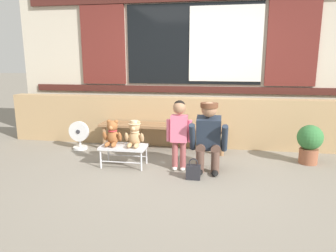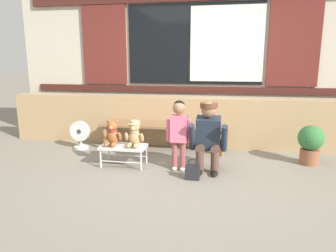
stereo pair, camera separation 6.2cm
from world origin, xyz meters
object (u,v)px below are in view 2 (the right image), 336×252
teddy_bear_with_hat (134,134)px  teddy_bear_plain (112,134)px  small_display_bench (124,148)px  handbag_on_ground (193,172)px  wooden_bench_long (163,128)px  floor_fan (80,135)px  potted_plant (311,142)px  adult_crouching (209,136)px  child_standing (179,128)px

teddy_bear_with_hat → teddy_bear_plain: bearing=-179.9°
small_display_bench → handbag_on_ground: (1.01, -0.33, -0.17)m
wooden_bench_long → teddy_bear_with_hat: (-0.24, -0.86, 0.10)m
floor_fan → potted_plant: bearing=-2.1°
small_display_bench → potted_plant: bearing=12.1°
wooden_bench_long → handbag_on_ground: bearing=-62.7°
small_display_bench → teddy_bear_plain: (-0.16, 0.00, 0.20)m
potted_plant → floor_fan: 3.61m
handbag_on_ground → floor_fan: bearing=153.2°
teddy_bear_plain → adult_crouching: 1.35m
child_standing → small_display_bench: bearing=178.4°
small_display_bench → teddy_bear_with_hat: bearing=0.8°
handbag_on_ground → potted_plant: (1.60, 0.89, 0.23)m
handbag_on_ground → child_standing: bearing=126.3°
small_display_bench → adult_crouching: adult_crouching is taller
adult_crouching → handbag_on_ground: size_ratio=3.49×
wooden_bench_long → handbag_on_ground: wooden_bench_long is taller
teddy_bear_with_hat → small_display_bench: bearing=-179.2°
teddy_bear_plain → adult_crouching: (1.35, 0.01, 0.02)m
child_standing → handbag_on_ground: (0.22, -0.30, -0.50)m
teddy_bear_plain → child_standing: child_standing is taller
child_standing → adult_crouching: 0.42m
wooden_bench_long → teddy_bear_plain: size_ratio=5.78×
teddy_bear_plain → teddy_bear_with_hat: same height
teddy_bear_with_hat → adult_crouching: bearing=0.6°
small_display_bench → potted_plant: potted_plant is taller
teddy_bear_with_hat → floor_fan: (-1.16, 0.69, -0.23)m
potted_plant → floor_fan: bearing=177.9°
wooden_bench_long → adult_crouching: adult_crouching is taller
wooden_bench_long → child_standing: (0.39, -0.89, 0.22)m
child_standing → floor_fan: size_ratio=2.00×
floor_fan → teddy_bear_with_hat: bearing=-30.7°
floor_fan → child_standing: bearing=-21.7°
adult_crouching → handbag_on_ground: bearing=-117.6°
wooden_bench_long → potted_plant: potted_plant is taller
floor_fan → adult_crouching: bearing=-17.2°
teddy_bear_plain → adult_crouching: size_ratio=0.38×
small_display_bench → handbag_on_ground: size_ratio=2.35×
wooden_bench_long → child_standing: 1.00m
wooden_bench_long → teddy_bear_plain: teddy_bear_plain is taller
adult_crouching → floor_fan: size_ratio=1.98×
teddy_bear_plain → adult_crouching: adult_crouching is taller
handbag_on_ground → teddy_bear_with_hat: bearing=158.9°
wooden_bench_long → teddy_bear_plain: 1.03m
wooden_bench_long → adult_crouching: 1.17m
wooden_bench_long → handbag_on_ground: 1.37m
adult_crouching → wooden_bench_long: bearing=132.8°
small_display_bench → floor_fan: (-1.00, 0.69, -0.03)m
teddy_bear_with_hat → potted_plant: size_ratio=0.64×
adult_crouching → small_display_bench: bearing=-179.4°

